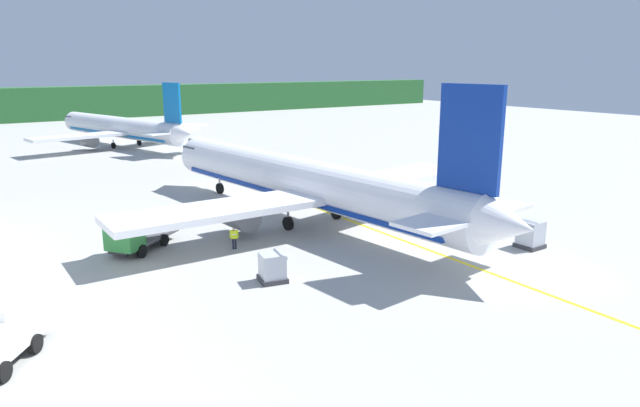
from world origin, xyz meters
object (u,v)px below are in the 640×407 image
at_px(airliner_mid_apron, 123,128).
at_px(airliner_foreground, 306,183).
at_px(cargo_container_mid, 530,234).
at_px(crew_loader_left, 506,226).
at_px(service_truck_baggage, 134,237).
at_px(crew_marshaller, 234,236).
at_px(cargo_container_near, 273,267).

bearing_deg(airliner_mid_apron, airliner_foreground, -89.66).
xyz_separation_m(airliner_foreground, cargo_container_mid, (9.87, -14.91, -2.38)).
height_order(cargo_container_mid, crew_loader_left, cargo_container_mid).
height_order(service_truck_baggage, crew_marshaller, service_truck_baggage).
relative_size(airliner_foreground, cargo_container_near, 21.89).
bearing_deg(crew_loader_left, airliner_foreground, 130.23).
bearing_deg(crew_marshaller, airliner_foreground, 21.80).
height_order(airliner_mid_apron, cargo_container_mid, airliner_mid_apron).
height_order(crew_marshaller, crew_loader_left, crew_marshaller).
bearing_deg(airliner_foreground, airliner_mid_apron, 90.34).
distance_m(airliner_mid_apron, crew_loader_left, 68.02).
height_order(cargo_container_near, cargo_container_mid, cargo_container_mid).
bearing_deg(service_truck_baggage, cargo_container_near, -61.90).
xyz_separation_m(cargo_container_near, crew_loader_left, (19.39, -1.98, 0.04)).
distance_m(airliner_mid_apron, crew_marshaller, 58.66).
xyz_separation_m(airliner_mid_apron, crew_marshaller, (-7.88, -58.09, -2.03)).
bearing_deg(airliner_foreground, cargo_container_near, -130.89).
relative_size(cargo_container_near, crew_marshaller, 1.18).
height_order(cargo_container_mid, crew_marshaller, cargo_container_mid).
xyz_separation_m(service_truck_baggage, cargo_container_near, (5.47, -10.25, -0.28)).
relative_size(cargo_container_near, cargo_container_mid, 0.90).
xyz_separation_m(airliner_foreground, cargo_container_near, (-8.96, -10.35, -2.49)).
bearing_deg(cargo_container_near, cargo_container_mid, -13.60).
relative_size(airliner_foreground, crew_loader_left, 25.92).
relative_size(airliner_mid_apron, crew_loader_left, 22.42).
distance_m(cargo_container_near, cargo_container_mid, 19.38).
height_order(airliner_mid_apron, service_truck_baggage, airliner_mid_apron).
relative_size(service_truck_baggage, cargo_container_mid, 2.84).
bearing_deg(crew_loader_left, cargo_container_near, 174.18).
height_order(service_truck_baggage, cargo_container_mid, service_truck_baggage).
height_order(airliner_foreground, cargo_container_mid, airliner_foreground).
bearing_deg(cargo_container_mid, crew_marshaller, 147.27).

